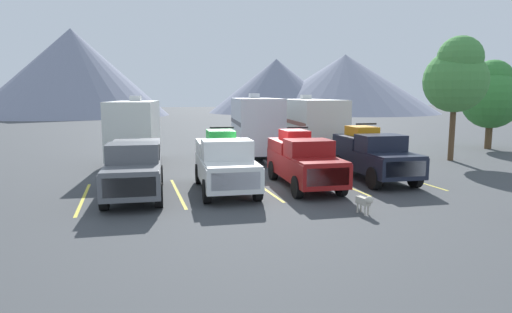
# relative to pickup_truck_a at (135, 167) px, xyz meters

# --- Properties ---
(ground_plane) EXTENTS (240.00, 240.00, 0.00)m
(ground_plane) POSITION_rel_pickup_truck_a_xyz_m (5.21, 0.53, -1.14)
(ground_plane) COLOR #3F4244
(pickup_truck_a) EXTENTS (2.45, 5.87, 2.14)m
(pickup_truck_a) POSITION_rel_pickup_truck_a_xyz_m (0.00, 0.00, 0.00)
(pickup_truck_a) COLOR #595B60
(pickup_truck_a) RESTS_ON ground
(pickup_truck_b) EXTENTS (2.48, 5.45, 2.58)m
(pickup_truck_b) POSITION_rel_pickup_truck_a_xyz_m (3.56, -0.09, 0.05)
(pickup_truck_b) COLOR white
(pickup_truck_b) RESTS_ON ground
(pickup_truck_c) EXTENTS (2.38, 5.69, 2.52)m
(pickup_truck_c) POSITION_rel_pickup_truck_a_xyz_m (6.96, -0.20, 0.02)
(pickup_truck_c) COLOR maroon
(pickup_truck_c) RESTS_ON ground
(pickup_truck_d) EXTENTS (2.50, 5.48, 2.58)m
(pickup_truck_d) POSITION_rel_pickup_truck_a_xyz_m (10.63, 0.27, 0.06)
(pickup_truck_d) COLOR black
(pickup_truck_d) RESTS_ON ground
(lot_stripe_a) EXTENTS (0.12, 5.50, 0.01)m
(lot_stripe_a) POSITION_rel_pickup_truck_a_xyz_m (-1.94, -0.02, -1.14)
(lot_stripe_a) COLOR gold
(lot_stripe_a) RESTS_ON ground
(lot_stripe_b) EXTENTS (0.12, 5.50, 0.01)m
(lot_stripe_b) POSITION_rel_pickup_truck_a_xyz_m (1.63, -0.02, -1.14)
(lot_stripe_b) COLOR gold
(lot_stripe_b) RESTS_ON ground
(lot_stripe_c) EXTENTS (0.12, 5.50, 0.01)m
(lot_stripe_c) POSITION_rel_pickup_truck_a_xyz_m (5.21, -0.02, -1.14)
(lot_stripe_c) COLOR gold
(lot_stripe_c) RESTS_ON ground
(lot_stripe_d) EXTENTS (0.12, 5.50, 0.01)m
(lot_stripe_d) POSITION_rel_pickup_truck_a_xyz_m (8.78, -0.02, -1.14)
(lot_stripe_d) COLOR gold
(lot_stripe_d) RESTS_ON ground
(lot_stripe_e) EXTENTS (0.12, 5.50, 0.01)m
(lot_stripe_e) POSITION_rel_pickup_truck_a_xyz_m (12.36, -0.02, -1.14)
(lot_stripe_e) COLOR gold
(lot_stripe_e) RESTS_ON ground
(camper_trailer_a) EXTENTS (3.17, 7.50, 3.85)m
(camper_trailer_a) POSITION_rel_pickup_truck_a_xyz_m (0.13, 7.92, 0.89)
(camper_trailer_a) COLOR silver
(camper_trailer_a) RESTS_ON ground
(camper_trailer_b) EXTENTS (3.32, 7.35, 3.99)m
(camper_trailer_b) POSITION_rel_pickup_truck_a_xyz_m (7.31, 8.26, 0.96)
(camper_trailer_b) COLOR silver
(camper_trailer_b) RESTS_ON ground
(camper_trailer_c) EXTENTS (3.62, 9.23, 3.91)m
(camper_trailer_c) POSITION_rel_pickup_truck_a_xyz_m (10.95, 8.42, 0.92)
(camper_trailer_c) COLOR silver
(camper_trailer_c) RESTS_ON ground
(dog) EXTENTS (0.31, 0.84, 0.66)m
(dog) POSITION_rel_pickup_truck_a_xyz_m (7.23, -5.00, -0.69)
(dog) COLOR beige
(dog) RESTS_ON ground
(tree_a) EXTENTS (3.66, 3.66, 7.27)m
(tree_a) POSITION_rel_pickup_truck_a_xyz_m (18.30, 4.19, 3.87)
(tree_a) COLOR brown
(tree_a) RESTS_ON ground
(tree_b) EXTENTS (4.09, 4.09, 6.40)m
(tree_b) POSITION_rel_pickup_truck_a_xyz_m (24.97, 8.36, 2.75)
(tree_b) COLOR brown
(tree_b) RESTS_ON ground
(mountain_ridge) EXTENTS (140.81, 45.91, 15.74)m
(mountain_ridge) POSITION_rel_pickup_truck_a_xyz_m (2.36, 71.26, 5.06)
(mountain_ridge) COLOR gray
(mountain_ridge) RESTS_ON ground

